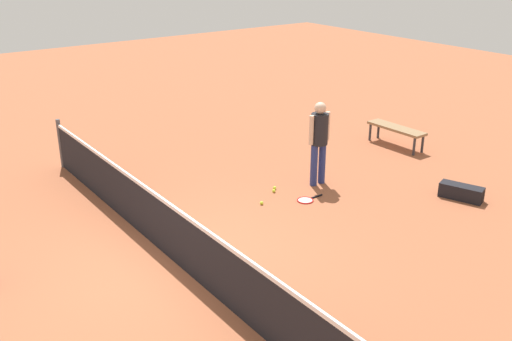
{
  "coord_description": "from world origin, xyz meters",
  "views": [
    {
      "loc": [
        -7.0,
        3.59,
        4.6
      ],
      "look_at": [
        0.51,
        -1.91,
        0.9
      ],
      "focal_mm": 40.81,
      "sensor_mm": 36.0,
      "label": 1
    }
  ],
  "objects_px": {
    "tennis_ball_baseline": "(274,191)",
    "equipment_bag": "(463,193)",
    "tennis_ball_midcourt": "(275,188)",
    "tennis_racket_near_player": "(306,200)",
    "player_near_side": "(319,136)",
    "tennis_ball_stray_left": "(262,203)",
    "courtside_bench": "(396,130)",
    "tennis_ball_near_player": "(131,186)",
    "tennis_ball_by_net": "(247,288)"
  },
  "relations": [
    {
      "from": "courtside_bench",
      "to": "equipment_bag",
      "type": "xyz_separation_m",
      "value": [
        -2.83,
        1.33,
        -0.28
      ]
    },
    {
      "from": "tennis_ball_near_player",
      "to": "courtside_bench",
      "type": "xyz_separation_m",
      "value": [
        -1.41,
        -6.18,
        0.38
      ]
    },
    {
      "from": "player_near_side",
      "to": "tennis_ball_by_net",
      "type": "bearing_deg",
      "value": 124.14
    },
    {
      "from": "tennis_ball_near_player",
      "to": "tennis_ball_midcourt",
      "type": "distance_m",
      "value": 2.86
    },
    {
      "from": "tennis_ball_baseline",
      "to": "equipment_bag",
      "type": "height_order",
      "value": "equipment_bag"
    },
    {
      "from": "tennis_racket_near_player",
      "to": "tennis_ball_near_player",
      "type": "distance_m",
      "value": 3.5
    },
    {
      "from": "tennis_ball_midcourt",
      "to": "equipment_bag",
      "type": "distance_m",
      "value": 3.6
    },
    {
      "from": "tennis_ball_by_net",
      "to": "courtside_bench",
      "type": "bearing_deg",
      "value": -65.55
    },
    {
      "from": "tennis_ball_stray_left",
      "to": "equipment_bag",
      "type": "bearing_deg",
      "value": -122.64
    },
    {
      "from": "player_near_side",
      "to": "tennis_ball_midcourt",
      "type": "distance_m",
      "value": 1.34
    },
    {
      "from": "courtside_bench",
      "to": "tennis_ball_midcourt",
      "type": "bearing_deg",
      "value": 95.04
    },
    {
      "from": "tennis_ball_midcourt",
      "to": "tennis_racket_near_player",
      "type": "bearing_deg",
      "value": -168.13
    },
    {
      "from": "tennis_racket_near_player",
      "to": "equipment_bag",
      "type": "bearing_deg",
      "value": -125.17
    },
    {
      "from": "tennis_ball_near_player",
      "to": "tennis_ball_stray_left",
      "type": "bearing_deg",
      "value": -143.24
    },
    {
      "from": "tennis_racket_near_player",
      "to": "tennis_ball_stray_left",
      "type": "relative_size",
      "value": 8.83
    },
    {
      "from": "tennis_ball_near_player",
      "to": "tennis_ball_by_net",
      "type": "distance_m",
      "value": 4.34
    },
    {
      "from": "tennis_racket_near_player",
      "to": "tennis_ball_by_net",
      "type": "xyz_separation_m",
      "value": [
        -1.81,
        2.67,
        0.02
      ]
    },
    {
      "from": "tennis_ball_near_player",
      "to": "courtside_bench",
      "type": "height_order",
      "value": "courtside_bench"
    },
    {
      "from": "tennis_ball_by_net",
      "to": "tennis_ball_stray_left",
      "type": "relative_size",
      "value": 1.0
    },
    {
      "from": "player_near_side",
      "to": "equipment_bag",
      "type": "xyz_separation_m",
      "value": [
        -2.2,
        -1.72,
        -0.87
      ]
    },
    {
      "from": "tennis_ball_near_player",
      "to": "tennis_ball_baseline",
      "type": "distance_m",
      "value": 2.85
    },
    {
      "from": "player_near_side",
      "to": "tennis_ball_near_player",
      "type": "height_order",
      "value": "player_near_side"
    },
    {
      "from": "tennis_ball_stray_left",
      "to": "courtside_bench",
      "type": "height_order",
      "value": "courtside_bench"
    },
    {
      "from": "player_near_side",
      "to": "equipment_bag",
      "type": "distance_m",
      "value": 2.93
    },
    {
      "from": "player_near_side",
      "to": "tennis_ball_baseline",
      "type": "height_order",
      "value": "player_near_side"
    },
    {
      "from": "tennis_ball_midcourt",
      "to": "tennis_ball_baseline",
      "type": "relative_size",
      "value": 1.0
    },
    {
      "from": "player_near_side",
      "to": "tennis_racket_near_player",
      "type": "xyz_separation_m",
      "value": [
        -0.49,
        0.71,
        -1.0
      ]
    },
    {
      "from": "tennis_ball_baseline",
      "to": "tennis_ball_stray_left",
      "type": "xyz_separation_m",
      "value": [
        -0.31,
        0.53,
        0.0
      ]
    },
    {
      "from": "tennis_ball_by_net",
      "to": "tennis_ball_baseline",
      "type": "xyz_separation_m",
      "value": [
        2.47,
        -2.41,
        0.0
      ]
    },
    {
      "from": "tennis_racket_near_player",
      "to": "equipment_bag",
      "type": "distance_m",
      "value": 2.98
    },
    {
      "from": "tennis_ball_stray_left",
      "to": "courtside_bench",
      "type": "distance_m",
      "value": 4.63
    },
    {
      "from": "player_near_side",
      "to": "tennis_ball_near_player",
      "type": "bearing_deg",
      "value": 56.91
    },
    {
      "from": "tennis_ball_baseline",
      "to": "tennis_ball_near_player",
      "type": "bearing_deg",
      "value": 49.12
    },
    {
      "from": "tennis_ball_by_net",
      "to": "tennis_ball_stray_left",
      "type": "height_order",
      "value": "same"
    },
    {
      "from": "tennis_ball_near_player",
      "to": "equipment_bag",
      "type": "xyz_separation_m",
      "value": [
        -4.24,
        -4.85,
        0.11
      ]
    },
    {
      "from": "tennis_ball_by_net",
      "to": "tennis_ball_baseline",
      "type": "relative_size",
      "value": 1.0
    },
    {
      "from": "tennis_ball_by_net",
      "to": "tennis_ball_midcourt",
      "type": "bearing_deg",
      "value": -44.24
    },
    {
      "from": "tennis_racket_near_player",
      "to": "courtside_bench",
      "type": "relative_size",
      "value": 0.39
    },
    {
      "from": "player_near_side",
      "to": "tennis_ball_midcourt",
      "type": "bearing_deg",
      "value": 71.96
    },
    {
      "from": "tennis_ball_midcourt",
      "to": "tennis_ball_stray_left",
      "type": "relative_size",
      "value": 1.0
    },
    {
      "from": "player_near_side",
      "to": "tennis_ball_stray_left",
      "type": "distance_m",
      "value": 1.8
    },
    {
      "from": "courtside_bench",
      "to": "equipment_bag",
      "type": "bearing_deg",
      "value": 154.9
    },
    {
      "from": "tennis_ball_near_player",
      "to": "tennis_ball_baseline",
      "type": "bearing_deg",
      "value": -130.88
    },
    {
      "from": "tennis_racket_near_player",
      "to": "courtside_bench",
      "type": "bearing_deg",
      "value": -73.45
    },
    {
      "from": "tennis_ball_stray_left",
      "to": "tennis_ball_baseline",
      "type": "bearing_deg",
      "value": -59.79
    },
    {
      "from": "tennis_racket_near_player",
      "to": "tennis_ball_baseline",
      "type": "height_order",
      "value": "tennis_ball_baseline"
    },
    {
      "from": "tennis_ball_by_net",
      "to": "equipment_bag",
      "type": "bearing_deg",
      "value": -88.95
    },
    {
      "from": "tennis_racket_near_player",
      "to": "tennis_ball_stray_left",
      "type": "bearing_deg",
      "value": 66.06
    },
    {
      "from": "equipment_bag",
      "to": "courtside_bench",
      "type": "bearing_deg",
      "value": -25.1
    },
    {
      "from": "tennis_racket_near_player",
      "to": "tennis_ball_near_player",
      "type": "relative_size",
      "value": 8.83
    }
  ]
}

